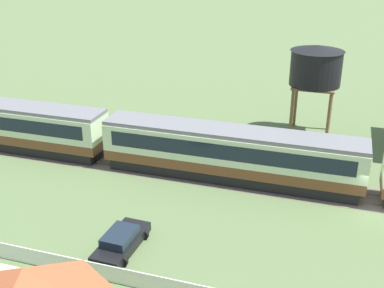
{
  "coord_description": "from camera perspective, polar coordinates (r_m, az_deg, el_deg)",
  "views": [
    {
      "loc": [
        -3.21,
        -30.66,
        17.1
      ],
      "look_at": [
        -13.74,
        2.14,
        2.19
      ],
      "focal_mm": 45.0,
      "sensor_mm": 36.0,
      "label": 1
    }
  ],
  "objects": [
    {
      "name": "ground_plane",
      "position": [
        35.26,
        20.81,
        -7.32
      ],
      "size": [
        600.0,
        600.0,
        0.0
      ],
      "primitive_type": "plane",
      "color": "#566B42"
    },
    {
      "name": "passenger_train",
      "position": [
        36.08,
        4.94,
        -0.99
      ],
      "size": [
        61.15,
        3.06,
        4.06
      ],
      "color": "brown",
      "rests_on": "ground_plane"
    },
    {
      "name": "railway_track",
      "position": [
        37.5,
        1.84,
        -3.74
      ],
      "size": [
        94.58,
        3.6,
        0.04
      ],
      "color": "#665B51",
      "rests_on": "ground_plane"
    },
    {
      "name": "water_tower",
      "position": [
        44.78,
        14.48,
        8.89
      ],
      "size": [
        4.77,
        4.77,
        8.36
      ],
      "color": "brown",
      "rests_on": "ground_plane"
    },
    {
      "name": "picket_fence_front",
      "position": [
        28.66,
        -16.63,
        -13.09
      ],
      "size": [
        45.77,
        0.06,
        1.05
      ],
      "primitive_type": "cube",
      "color": "white",
      "rests_on": "ground_plane"
    },
    {
      "name": "parked_car_black",
      "position": [
        29.18,
        -8.41,
        -11.34
      ],
      "size": [
        2.31,
        4.58,
        1.27
      ],
      "rotation": [
        0.0,
        0.0,
        1.54
      ],
      "color": "black",
      "rests_on": "ground_plane"
    }
  ]
}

